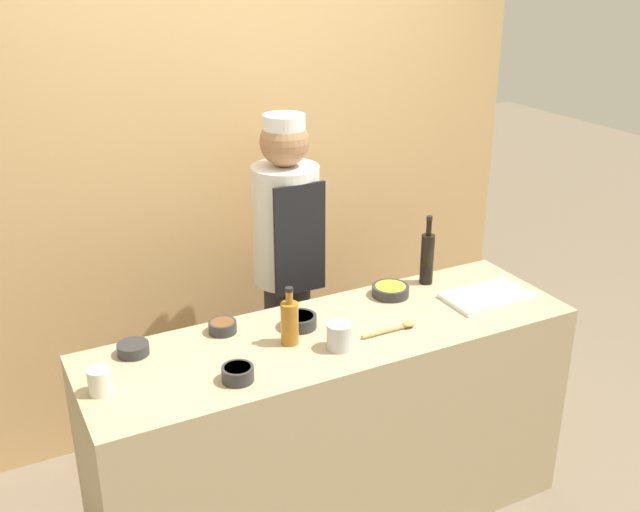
% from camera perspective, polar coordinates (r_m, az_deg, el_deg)
% --- Properties ---
extents(cabinet_wall, '(3.14, 0.18, 2.40)m').
position_cam_1_polar(cabinet_wall, '(3.78, -6.75, 4.87)').
color(cabinet_wall, tan).
rests_on(cabinet_wall, ground_plane).
extents(counter, '(2.00, 0.61, 0.93)m').
position_cam_1_polar(counter, '(3.22, 1.03, -13.07)').
color(counter, tan).
rests_on(counter, ground_plane).
extents(sauce_bowl_orange, '(0.12, 0.12, 0.04)m').
position_cam_1_polar(sauce_bowl_orange, '(2.90, -14.06, -6.84)').
color(sauce_bowl_orange, '#2D2D2D').
rests_on(sauce_bowl_orange, counter).
extents(sauce_bowl_brown, '(0.11, 0.11, 0.05)m').
position_cam_1_polar(sauce_bowl_brown, '(2.99, -7.44, -5.33)').
color(sauce_bowl_brown, '#2D2D2D').
rests_on(sauce_bowl_brown, counter).
extents(sauce_bowl_white, '(0.11, 0.11, 0.05)m').
position_cam_1_polar(sauce_bowl_white, '(2.67, -6.29, -8.84)').
color(sauce_bowl_white, '#2D2D2D').
rests_on(sauce_bowl_white, counter).
extents(sauce_bowl_yellow, '(0.16, 0.16, 0.05)m').
position_cam_1_polar(sauce_bowl_yellow, '(3.27, 5.39, -2.60)').
color(sauce_bowl_yellow, '#2D2D2D').
rests_on(sauce_bowl_yellow, counter).
extents(sauce_bowl_red, '(0.14, 0.14, 0.05)m').
position_cam_1_polar(sauce_bowl_red, '(3.00, -1.57, -4.94)').
color(sauce_bowl_red, '#2D2D2D').
rests_on(sauce_bowl_red, counter).
extents(cutting_board, '(0.37, 0.22, 0.02)m').
position_cam_1_polar(cutting_board, '(3.32, 12.59, -3.02)').
color(cutting_board, white).
rests_on(cutting_board, counter).
extents(bottle_soy, '(0.06, 0.06, 0.32)m').
position_cam_1_polar(bottle_soy, '(3.37, 8.17, -0.09)').
color(bottle_soy, black).
rests_on(bottle_soy, counter).
extents(bottle_amber, '(0.07, 0.07, 0.23)m').
position_cam_1_polar(bottle_amber, '(2.85, -2.32, -5.03)').
color(bottle_amber, '#9E661E').
rests_on(bottle_amber, counter).
extents(cup_cream, '(0.08, 0.08, 0.09)m').
position_cam_1_polar(cup_cream, '(2.68, -16.43, -9.13)').
color(cup_cream, silver).
rests_on(cup_cream, counter).
extents(cup_steel, '(0.10, 0.10, 0.10)m').
position_cam_1_polar(cup_steel, '(2.84, 1.47, -6.13)').
color(cup_steel, '#B7B7BC').
rests_on(cup_steel, counter).
extents(wooden_spoon, '(0.24, 0.04, 0.03)m').
position_cam_1_polar(wooden_spoon, '(2.99, 5.79, -5.48)').
color(wooden_spoon, '#B2844C').
rests_on(wooden_spoon, counter).
extents(chef_center, '(0.31, 0.31, 1.66)m').
position_cam_1_polar(chef_center, '(3.54, -2.53, -1.08)').
color(chef_center, '#28282D').
rests_on(chef_center, ground_plane).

